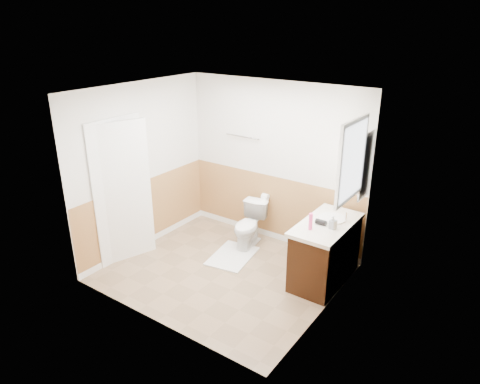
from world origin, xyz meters
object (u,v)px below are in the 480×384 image
Objects in this scene: toilet at (249,225)px; lotion_bottle at (311,222)px; vanity_cabinet at (325,254)px; soap_dispenser at (333,223)px; bath_mat at (232,256)px.

toilet is 1.50m from lotion_bottle.
vanity_cabinet is 0.56m from soap_dispenser.
bath_mat is at bearing 176.23° from lotion_bottle.
bath_mat is 3.64× the size of lotion_bottle.
lotion_bottle reaches higher than soap_dispenser.
toilet is 1.64m from soap_dispenser.
bath_mat is 1.44m from vanity_cabinet.
lotion_bottle is at bearing -31.90° from toilet.
toilet reaches higher than bath_mat.
vanity_cabinet reaches higher than bath_mat.
lotion_bottle is (-0.10, -0.30, 0.56)m from vanity_cabinet.
bath_mat is 1.59m from lotion_bottle.
soap_dispenser is (0.12, -0.11, 0.53)m from vanity_cabinet.
vanity_cabinet is 0.64m from lotion_bottle.
vanity_cabinet is at bearing 71.38° from lotion_bottle.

